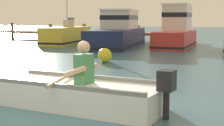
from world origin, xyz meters
TOP-DOWN VIEW (x-y plane):
  - ground_plane at (0.00, 0.00)m, footprint 120.00×120.00m
  - wooden_dock at (-7.37, 18.39)m, footprint 14.71×1.64m
  - rowboat_with_person at (0.09, 1.19)m, footprint 3.73×1.97m
  - moored_boat_yellow at (-7.22, 14.83)m, footprint 1.87×4.75m
  - moored_boat_navy at (-3.62, 14.16)m, footprint 2.75×6.73m
  - moored_boat_red at (-0.50, 14.80)m, footprint 1.71×4.77m
  - mooring_buoy at (-1.70, 7.22)m, footprint 0.51×0.51m

SIDE VIEW (x-z plane):
  - ground_plane at x=0.00m, z-range 0.00..0.00m
  - rowboat_with_person at x=0.09m, z-range -0.34..0.85m
  - mooring_buoy at x=-1.70m, z-range 0.00..0.51m
  - moored_boat_yellow at x=-7.22m, z-range -1.67..2.69m
  - wooden_dock at x=-7.37m, z-range -0.07..1.14m
  - moored_boat_navy at x=-3.62m, z-range -0.26..1.81m
  - moored_boat_red at x=-0.50m, z-range -0.32..2.04m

